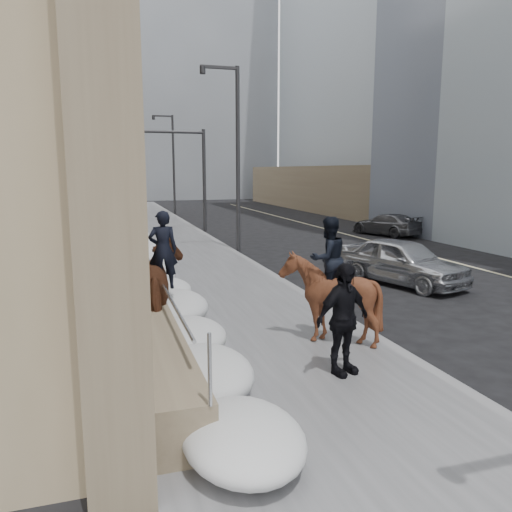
{
  "coord_description": "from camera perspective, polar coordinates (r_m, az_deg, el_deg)",
  "views": [
    {
      "loc": [
        -2.91,
        -7.42,
        3.65
      ],
      "look_at": [
        0.43,
        3.37,
        1.7
      ],
      "focal_mm": 35.0,
      "sensor_mm": 36.0,
      "label": 1
    }
  ],
  "objects": [
    {
      "name": "car_grey",
      "position": [
        29.16,
        14.69,
        3.5
      ],
      "size": [
        2.94,
        4.58,
        1.24
      ],
      "primitive_type": "imported",
      "rotation": [
        0.0,
        0.0,
        3.45
      ],
      "color": "#4D4E53",
      "rests_on": "ground"
    },
    {
      "name": "bg_building_mid",
      "position": [
        68.56,
        -11.85,
        18.28
      ],
      "size": [
        30.0,
        12.0,
        28.0
      ],
      "primitive_type": "cube",
      "color": "slate",
      "rests_on": "ground"
    },
    {
      "name": "ground",
      "position": [
        8.77,
        3.97,
        -14.83
      ],
      "size": [
        140.0,
        140.0,
        0.0
      ],
      "primitive_type": "plane",
      "color": "black",
      "rests_on": "ground"
    },
    {
      "name": "streetlight_mid",
      "position": [
        22.17,
        -2.5,
        12.19
      ],
      "size": [
        1.71,
        0.24,
        8.0
      ],
      "color": "#2D2D30",
      "rests_on": "ground"
    },
    {
      "name": "mounted_horse_right",
      "position": [
        10.38,
        8.36,
        -4.03
      ],
      "size": [
        1.81,
        1.96,
        2.6
      ],
      "rotation": [
        0.0,
        0.0,
        3.34
      ],
      "color": "#472314",
      "rests_on": "sidewalk"
    },
    {
      "name": "car_silver",
      "position": [
        16.77,
        16.4,
        -0.57
      ],
      "size": [
        3.04,
        4.73,
        1.5
      ],
      "primitive_type": "imported",
      "rotation": [
        0.0,
        0.0,
        0.31
      ],
      "color": "#B0B2B8",
      "rests_on": "ground"
    },
    {
      "name": "sidewalk",
      "position": [
        18.02,
        -7.58,
        -1.78
      ],
      "size": [
        5.0,
        80.0,
        0.12
      ],
      "primitive_type": "cube",
      "color": "#525255",
      "rests_on": "ground"
    },
    {
      "name": "curb",
      "position": [
        18.63,
        0.39,
        -1.32
      ],
      "size": [
        0.24,
        80.0,
        0.12
      ],
      "primitive_type": "cube",
      "color": "slate",
      "rests_on": "ground"
    },
    {
      "name": "limestone_building",
      "position": [
        27.98,
        -23.16,
        19.86
      ],
      "size": [
        6.1,
        44.0,
        18.0
      ],
      "color": "#938260",
      "rests_on": "ground"
    },
    {
      "name": "streetlight_far",
      "position": [
        41.81,
        -9.63,
        10.93
      ],
      "size": [
        1.71,
        0.24,
        8.0
      ],
      "color": "#2D2D30",
      "rests_on": "ground"
    },
    {
      "name": "snow_bank",
      "position": [
        15.92,
        -11.5,
        -1.93
      ],
      "size": [
        1.7,
        18.1,
        0.76
      ],
      "color": "silver",
      "rests_on": "sidewalk"
    },
    {
      "name": "bg_building_far",
      "position": [
        79.73,
        -19.99,
        13.79
      ],
      "size": [
        24.0,
        12.0,
        20.0
      ],
      "primitive_type": "cube",
      "color": "gray",
      "rests_on": "ground"
    },
    {
      "name": "lane_line",
      "position": [
        22.29,
        20.08,
        -0.22
      ],
      "size": [
        0.15,
        70.0,
        0.01
      ],
      "primitive_type": "cube",
      "color": "#BFB78C",
      "rests_on": "ground"
    },
    {
      "name": "pedestrian",
      "position": [
        8.81,
        9.9,
        -7.12
      ],
      "size": [
        1.25,
        0.81,
        1.97
      ],
      "primitive_type": "imported",
      "rotation": [
        0.0,
        0.0,
        0.31
      ],
      "color": "black",
      "rests_on": "sidewalk"
    },
    {
      "name": "traffic_signal",
      "position": [
        29.84,
        -7.73,
        10.38
      ],
      "size": [
        4.1,
        0.22,
        6.0
      ],
      "color": "#2D2D30",
      "rests_on": "ground"
    },
    {
      "name": "mounted_horse_left",
      "position": [
        11.11,
        -10.48,
        -3.16
      ],
      "size": [
        1.2,
        2.43,
        2.67
      ],
      "rotation": [
        0.0,
        0.0,
        3.09
      ],
      "color": "#442314",
      "rests_on": "sidewalk"
    }
  ]
}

